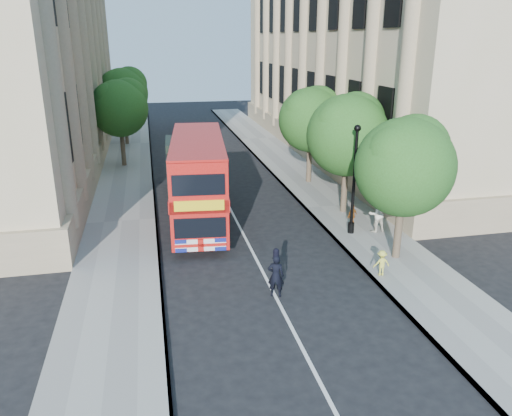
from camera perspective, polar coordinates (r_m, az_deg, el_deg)
ground at (r=17.68m, az=3.02°, el=-11.52°), size 120.00×120.00×0.00m
pavement_right at (r=28.03m, az=9.05°, el=0.18°), size 3.50×80.00×0.12m
pavement_left at (r=26.28m, az=-15.06°, el=-1.53°), size 3.50×80.00×0.12m
building_right at (r=42.63m, az=13.31°, el=18.51°), size 12.00×38.00×18.00m
tree_right_near at (r=20.86m, az=16.72°, el=5.09°), size 4.00×4.00×6.08m
tree_right_mid at (r=26.11m, az=10.50°, el=8.67°), size 4.20×4.20×6.37m
tree_right_far at (r=31.68m, az=6.32°, el=10.39°), size 4.00×4.00×6.15m
tree_left_far at (r=37.03m, az=-15.30°, el=11.28°), size 4.00×4.00×6.30m
tree_left_back at (r=44.95m, az=-14.92°, el=12.88°), size 4.20×4.20×6.65m
lamp_post at (r=23.50m, az=11.12°, el=2.65°), size 0.32×0.32×5.16m
double_decker_bus at (r=24.84m, az=-6.58°, el=3.41°), size 3.32×9.43×4.27m
box_van at (r=30.55m, az=-8.11°, el=4.59°), size 2.41×5.42×3.04m
police_constable at (r=18.14m, az=2.28°, el=-7.74°), size 0.69×0.56×1.63m
woman_pedestrian at (r=24.37m, az=13.61°, el=-0.64°), size 0.95×0.78×1.78m
child_a at (r=24.78m, az=10.93°, el=-0.87°), size 0.74×0.60×1.17m
child_b at (r=20.10m, az=14.16°, el=-6.11°), size 0.68×0.39×1.04m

